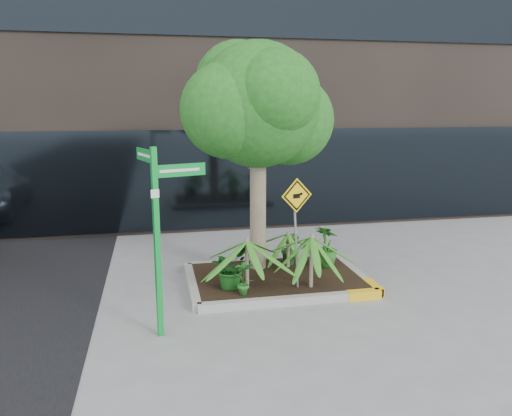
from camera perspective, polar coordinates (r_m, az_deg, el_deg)
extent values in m
plane|color=gray|center=(9.30, 1.58, -9.24)|extent=(80.00, 80.00, 0.00)
cube|color=#9E9E99|center=(10.61, 0.90, -6.14)|extent=(3.20, 0.15, 0.15)
cube|color=#9E9E99|center=(8.60, 4.14, -10.52)|extent=(3.20, 0.15, 0.15)
cube|color=#9E9E99|center=(9.36, -7.32, -8.72)|extent=(0.15, 2.20, 0.15)
cube|color=#9E9E99|center=(10.08, 11.27, -7.33)|extent=(0.15, 2.20, 0.15)
cube|color=yellow|center=(9.02, 12.22, -9.68)|extent=(0.60, 0.17, 0.15)
cube|color=black|center=(9.58, 2.34, -7.85)|extent=(3.05, 2.05, 0.06)
cylinder|color=gray|center=(9.68, 0.22, 0.64)|extent=(0.31, 0.31, 2.93)
cylinder|color=gray|center=(9.55, 0.81, 7.01)|extent=(0.56, 0.16, 0.95)
sphere|color=#1E5718|center=(9.50, 0.23, 11.71)|extent=(2.35, 2.35, 2.35)
sphere|color=#1E5718|center=(9.95, 3.80, 9.99)|extent=(1.76, 1.76, 1.76)
sphere|color=#1E5718|center=(9.20, -3.16, 11.08)|extent=(1.76, 1.76, 1.76)
sphere|color=#1E5718|center=(8.97, 2.28, 12.95)|extent=(1.56, 1.56, 1.56)
sphere|color=#1E5718|center=(9.93, -2.07, 13.96)|extent=(1.66, 1.66, 1.66)
cylinder|color=gray|center=(8.89, 6.35, -5.97)|extent=(0.07, 0.07, 0.98)
cylinder|color=gray|center=(8.78, -1.03, -6.32)|extent=(0.07, 0.07, 0.91)
cylinder|color=gray|center=(9.96, 3.69, -4.71)|extent=(0.07, 0.07, 0.73)
imported|color=#175218|center=(8.84, -3.00, -6.82)|extent=(0.93, 0.93, 0.74)
imported|color=#26681F|center=(10.04, 8.00, -4.34)|extent=(0.66, 0.66, 0.84)
imported|color=#257524|center=(8.53, -1.40, -7.91)|extent=(0.34, 0.34, 0.63)
imported|color=#1F5819|center=(10.08, 3.95, -4.59)|extent=(0.55, 0.55, 0.70)
cube|color=#0E9C35|center=(7.22, -11.23, -4.12)|extent=(0.10, 0.10, 2.77)
cube|color=#0E9C35|center=(7.14, -8.70, 4.29)|extent=(0.74, 0.26, 0.18)
cube|color=#0E9C35|center=(7.35, -12.55, 5.91)|extent=(0.26, 0.74, 0.18)
cube|color=white|center=(7.12, -8.69, 4.28)|extent=(0.57, 0.19, 0.04)
cube|color=white|center=(7.35, -12.67, 5.91)|extent=(0.19, 0.57, 0.04)
cube|color=white|center=(7.01, -11.47, 1.62)|extent=(0.11, 0.04, 0.12)
cylinder|color=slate|center=(8.78, 4.57, -3.38)|extent=(0.10, 0.23, 1.78)
cube|color=yellow|center=(8.60, 4.68, 1.44)|extent=(0.58, 0.17, 0.60)
cube|color=black|center=(8.59, 4.70, 1.43)|extent=(0.52, 0.14, 0.53)
cube|color=yellow|center=(8.59, 4.71, 1.43)|extent=(0.44, 0.12, 0.45)
cube|color=black|center=(8.58, 4.66, 1.36)|extent=(0.14, 0.04, 0.08)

